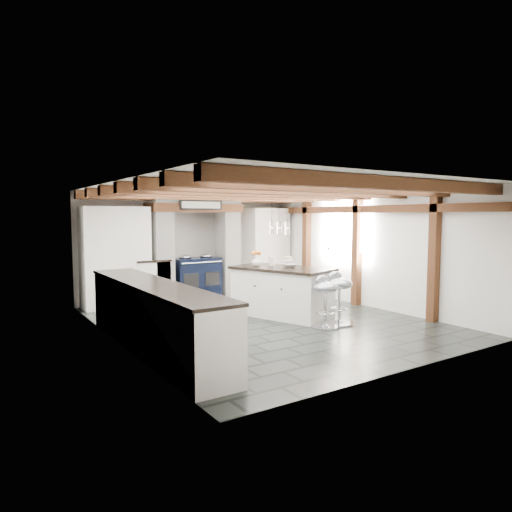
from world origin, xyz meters
TOP-DOWN VIEW (x-y plane):
  - ground at (0.00, 0.00)m, footprint 6.00×6.00m
  - room_shell at (-0.61, 1.42)m, footprint 6.00×6.03m
  - range_cooker at (0.00, 2.68)m, footprint 1.00×0.63m
  - kitchen_island at (0.53, 0.20)m, footprint 1.48×2.01m
  - bar_stool_near at (0.93, -0.87)m, footprint 0.48×0.48m
  - bar_stool_far at (0.57, -0.91)m, footprint 0.51×0.51m

SIDE VIEW (x-z plane):
  - ground at x=0.00m, z-range 0.00..0.00m
  - kitchen_island at x=0.53m, z-range -0.14..1.05m
  - range_cooker at x=0.00m, z-range -0.03..0.96m
  - bar_stool_far at x=0.57m, z-range 0.10..0.96m
  - bar_stool_near at x=0.93m, z-range 0.11..0.99m
  - room_shell at x=-0.61m, z-range -1.93..4.07m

